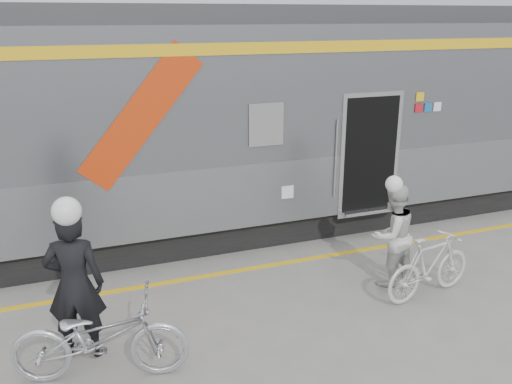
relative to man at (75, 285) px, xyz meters
name	(u,v)px	position (x,y,z in m)	size (l,w,h in m)	color
ground	(322,336)	(2.92, -0.69, -0.94)	(90.00, 90.00, 0.00)	slate
train	(227,121)	(3.00, 3.51, 1.12)	(24.00, 3.17, 4.10)	black
safety_strip	(262,267)	(2.92, 1.46, -0.93)	(24.00, 0.12, 0.01)	gold
man	(75,285)	(0.00, 0.00, 0.00)	(0.68, 0.45, 1.88)	black
bicycle_left	(100,337)	(0.20, -0.55, -0.42)	(0.69, 1.97, 1.03)	#B4B7BC
woman	(392,235)	(4.55, 0.27, -0.15)	(0.77, 0.60, 1.58)	silver
bicycle_right	(430,266)	(4.85, -0.28, -0.46)	(0.45, 1.60, 0.96)	beige
helmet_man	(64,195)	(0.00, 0.00, 1.10)	(0.33, 0.33, 0.33)	white
helmet_woman	(397,177)	(4.55, 0.27, 0.77)	(0.25, 0.25, 0.25)	white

